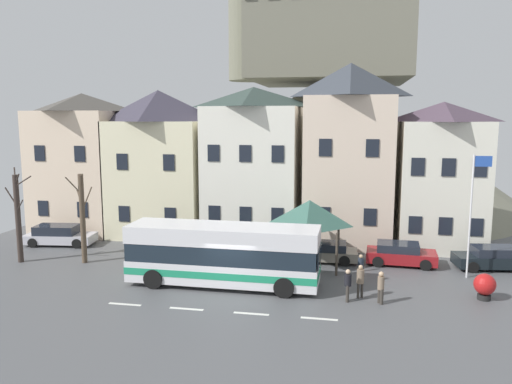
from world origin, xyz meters
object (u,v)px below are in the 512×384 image
flagpole (473,207)px  parked_car_01 (173,241)px  bare_tree_01 (18,217)px  townhouse_03 (349,155)px  townhouse_02 (254,164)px  parked_car_04 (320,252)px  pedestrian_03 (348,283)px  pedestrian_01 (361,268)px  bus_shelter (310,213)px  public_bench (292,247)px  bare_tree_00 (82,217)px  transit_bus (223,255)px  pedestrian_00 (381,287)px  pedestrian_02 (360,278)px  parked_car_02 (59,235)px  townhouse_01 (160,164)px  parked_car_00 (400,254)px  parked_car_03 (492,258)px  townhouse_04 (440,176)px  harbour_buoy (485,285)px  townhouse_00 (85,162)px  hilltop_castle (328,131)px

flagpole → parked_car_01: bearing=173.5°
bare_tree_01 → townhouse_03: bearing=24.1°
townhouse_02 → parked_car_04: bearing=-44.8°
parked_car_01 → pedestrian_03: bearing=-35.1°
pedestrian_01 → flagpole: (5.77, 1.95, 3.10)m
bus_shelter → public_bench: bearing=118.7°
pedestrian_03 → bare_tree_00: size_ratio=0.29×
bus_shelter → parked_car_01: (-8.91, 1.34, -2.44)m
bare_tree_01 → flagpole: bearing=4.2°
townhouse_02 → parked_car_01: size_ratio=2.73×
townhouse_03 → transit_bus: bearing=-120.8°
townhouse_02 → pedestrian_00: townhouse_02 is taller
parked_car_01 → pedestrian_02: pedestrian_02 is taller
transit_bus → bus_shelter: bus_shelter is taller
parked_car_01 → parked_car_02: parked_car_01 is taller
townhouse_01 → pedestrian_00: size_ratio=6.82×
bus_shelter → pedestrian_02: bearing=-59.7°
parked_car_00 → pedestrian_00: size_ratio=2.65×
pedestrian_02 → pedestrian_03: pedestrian_02 is taller
bus_shelter → flagpole: bearing=-4.4°
townhouse_02 → parked_car_03: 16.30m
townhouse_04 → bare_tree_01: size_ratio=1.70×
transit_bus → public_bench: transit_bus is taller
bare_tree_00 → pedestrian_03: bearing=-12.8°
townhouse_01 → townhouse_04: (19.51, 0.03, -0.47)m
parked_car_02 → public_bench: bearing=-4.4°
parked_car_01 → harbour_buoy: parked_car_01 is taller
townhouse_00 → flagpole: townhouse_00 is taller
bus_shelter → bare_tree_00: 13.39m
townhouse_01 → parked_car_02: townhouse_01 is taller
hilltop_castle → flagpole: bearing=-69.5°
parked_car_00 → pedestrian_00: 6.87m
flagpole → bare_tree_01: size_ratio=1.18×
parked_car_03 → pedestrian_00: 9.47m
parked_car_01 → public_bench: parked_car_01 is taller
parked_car_03 → bare_tree_01: size_ratio=0.75×
townhouse_03 → bare_tree_00: size_ratio=2.25×
parked_car_02 → transit_bus: bearing=-31.3°
townhouse_02 → townhouse_01: bearing=-178.3°
bus_shelter → pedestrian_03: size_ratio=2.49×
hilltop_castle → flagpole: size_ratio=5.68×
parked_car_01 → harbour_buoy: bearing=-20.6°
pedestrian_02 → public_bench: (-4.15, 7.24, -0.51)m
pedestrian_02 → bare_tree_00: bearing=169.6°
parked_car_00 → pedestrian_02: 6.59m
pedestrian_02 → bare_tree_00: (-16.12, 2.95, 1.80)m
townhouse_00 → townhouse_01: size_ratio=0.99×
townhouse_02 → parked_car_04: (5.10, -5.06, -4.76)m
parked_car_03 → flagpole: size_ratio=0.63×
pedestrian_00 → bare_tree_01: (-20.89, 2.95, 1.94)m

